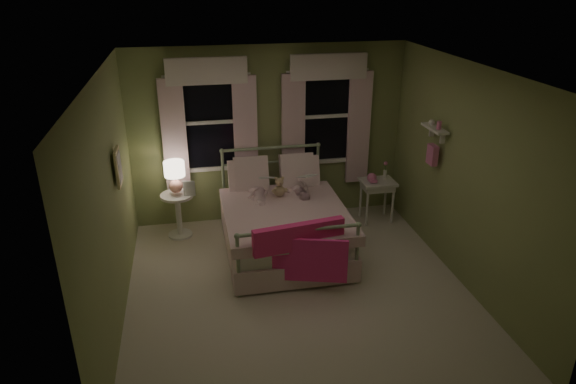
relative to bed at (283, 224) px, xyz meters
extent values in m
plane|color=beige|center=(0.00, -1.02, -0.38)|extent=(4.20, 4.20, 0.00)
plane|color=white|center=(0.00, -1.02, 2.22)|extent=(4.20, 4.20, 0.00)
plane|color=#8C9A5C|center=(0.00, 1.08, 0.92)|extent=(4.00, 0.00, 4.00)
plane|color=#8C9A5C|center=(0.00, -3.12, 0.92)|extent=(4.00, 0.00, 4.00)
plane|color=#8C9A5C|center=(-2.00, -1.02, 0.92)|extent=(0.00, 4.20, 4.20)
plane|color=#8C9A5C|center=(2.00, -1.02, 0.92)|extent=(0.00, 4.20, 4.20)
cube|color=white|center=(0.00, -0.03, 0.04)|extent=(1.44, 1.94, 0.26)
cube|color=white|center=(0.00, -0.03, -0.20)|extent=(1.54, 2.02, 0.30)
cube|color=white|center=(0.00, -0.18, 0.22)|extent=(1.58, 1.75, 0.14)
cylinder|color=#9EB793|center=(-0.69, -0.03, -0.08)|extent=(0.04, 1.90, 0.04)
cylinder|color=#9EB793|center=(0.69, -0.03, -0.08)|extent=(0.04, 1.90, 0.04)
cylinder|color=#9EB793|center=(-0.71, 0.94, 0.19)|extent=(0.04, 0.04, 1.15)
cylinder|color=#9EB793|center=(0.71, 0.94, 0.19)|extent=(0.04, 0.04, 1.15)
sphere|color=#9EB793|center=(-0.71, 0.94, 0.77)|extent=(0.07, 0.07, 0.07)
sphere|color=#9EB793|center=(0.71, 0.94, 0.77)|extent=(0.07, 0.07, 0.07)
cylinder|color=#9EB793|center=(0.00, 0.94, 0.77)|extent=(1.42, 0.04, 0.04)
cylinder|color=#9EB793|center=(0.00, 0.94, 0.55)|extent=(1.38, 0.03, 0.03)
cylinder|color=#9EB793|center=(-0.71, -1.00, 0.02)|extent=(0.04, 0.04, 0.80)
cylinder|color=#9EB793|center=(0.71, -1.00, 0.02)|extent=(0.04, 0.04, 0.80)
sphere|color=#9EB793|center=(-0.71, -1.00, 0.42)|extent=(0.07, 0.07, 0.07)
sphere|color=#9EB793|center=(0.71, -1.00, 0.42)|extent=(0.07, 0.07, 0.07)
cylinder|color=#9EB793|center=(0.00, -1.00, 0.42)|extent=(1.42, 0.04, 0.04)
cube|color=white|center=(-0.38, 0.67, 0.42)|extent=(0.55, 0.32, 0.57)
cube|color=white|center=(0.38, 0.67, 0.42)|extent=(0.55, 0.32, 0.57)
cube|color=white|center=(-0.33, 0.67, 0.50)|extent=(0.48, 0.30, 0.51)
cube|color=white|center=(0.33, 0.67, 0.50)|extent=(0.48, 0.30, 0.51)
cube|color=#F52F7C|center=(0.00, -1.00, 0.34)|extent=(1.10, 0.27, 0.32)
cube|color=#F9308D|center=(0.00, -1.07, 0.07)|extent=(1.07, 0.34, 0.55)
imported|color=#F7D1DD|center=(-0.28, 0.42, 0.60)|extent=(0.31, 0.21, 0.83)
imported|color=#F7D1DD|center=(0.28, 0.42, 0.55)|extent=(0.38, 0.31, 0.73)
imported|color=beige|center=(-0.28, 0.17, 0.58)|extent=(0.22, 0.16, 0.26)
imported|color=beige|center=(0.28, 0.17, 0.54)|extent=(0.22, 0.17, 0.26)
sphere|color=tan|center=(0.00, 0.27, 0.37)|extent=(0.16, 0.16, 0.16)
sphere|color=tan|center=(0.00, 0.25, 0.51)|extent=(0.11, 0.11, 0.11)
sphere|color=tan|center=(-0.05, 0.25, 0.56)|extent=(0.04, 0.04, 0.04)
sphere|color=tan|center=(0.04, 0.25, 0.56)|extent=(0.04, 0.04, 0.04)
sphere|color=tan|center=(-0.08, 0.24, 0.39)|extent=(0.06, 0.06, 0.06)
sphere|color=tan|center=(0.08, 0.24, 0.39)|extent=(0.06, 0.06, 0.06)
sphere|color=#8C6B51|center=(0.00, 0.20, 0.50)|extent=(0.04, 0.04, 0.04)
cylinder|color=white|center=(-1.39, 0.67, 0.25)|extent=(0.46, 0.46, 0.04)
cylinder|color=white|center=(-1.39, 0.67, -0.06)|extent=(0.08, 0.08, 0.60)
cylinder|color=white|center=(-1.39, 0.67, -0.37)|extent=(0.34, 0.34, 0.03)
sphere|color=#E59887|center=(-1.39, 0.67, 0.39)|extent=(0.19, 0.19, 0.19)
cylinder|color=pink|center=(-1.39, 0.67, 0.51)|extent=(0.03, 0.03, 0.11)
cylinder|color=#FFEAC6|center=(-1.39, 0.67, 0.65)|extent=(0.28, 0.28, 0.21)
imported|color=beige|center=(-1.29, 0.59, 0.27)|extent=(0.21, 0.26, 0.02)
cube|color=white|center=(1.55, 0.59, 0.25)|extent=(0.50, 0.40, 0.04)
cube|color=white|center=(1.55, 0.59, 0.18)|extent=(0.44, 0.34, 0.08)
cylinder|color=white|center=(1.35, 0.44, -0.07)|extent=(0.04, 0.04, 0.60)
cylinder|color=white|center=(1.75, 0.44, -0.07)|extent=(0.04, 0.04, 0.60)
cylinder|color=white|center=(1.35, 0.74, -0.07)|extent=(0.04, 0.04, 0.60)
cylinder|color=white|center=(1.75, 0.74, -0.07)|extent=(0.04, 0.04, 0.60)
sphere|color=pink|center=(1.45, 0.59, 0.33)|extent=(0.14, 0.14, 0.14)
cube|color=pink|center=(1.45, 0.50, 0.31)|extent=(0.11, 0.06, 0.04)
cylinder|color=white|center=(1.67, 0.64, 0.34)|extent=(0.05, 0.05, 0.14)
cylinder|color=#4C7F3F|center=(1.67, 0.64, 0.45)|extent=(0.01, 0.01, 0.12)
sphere|color=pink|center=(1.67, 0.64, 0.52)|extent=(0.06, 0.06, 0.06)
cube|color=black|center=(-0.85, 1.06, 1.17)|extent=(0.76, 0.02, 1.35)
cube|color=white|center=(-0.85, 1.04, 1.87)|extent=(0.84, 0.05, 0.06)
cube|color=white|center=(-0.85, 1.04, 0.47)|extent=(0.84, 0.05, 0.06)
cube|color=white|center=(-1.25, 1.04, 1.17)|extent=(0.06, 0.05, 1.40)
cube|color=white|center=(-0.45, 1.04, 1.17)|extent=(0.06, 0.05, 1.40)
cube|color=white|center=(-0.85, 1.04, 1.17)|extent=(0.76, 0.04, 0.05)
cube|color=silver|center=(-1.35, 1.00, 0.97)|extent=(0.34, 0.06, 1.70)
cube|color=silver|center=(-0.35, 1.00, 0.97)|extent=(0.34, 0.06, 1.70)
cube|color=white|center=(-0.85, 0.98, 1.90)|extent=(1.10, 0.08, 0.36)
cylinder|color=white|center=(-0.85, 1.02, 1.84)|extent=(1.20, 0.03, 0.03)
cube|color=black|center=(0.85, 1.06, 1.17)|extent=(0.76, 0.02, 1.35)
cube|color=white|center=(0.85, 1.04, 1.87)|extent=(0.84, 0.05, 0.06)
cube|color=white|center=(0.85, 1.04, 0.47)|extent=(0.84, 0.05, 0.06)
cube|color=white|center=(0.45, 1.04, 1.17)|extent=(0.06, 0.05, 1.40)
cube|color=white|center=(1.25, 1.04, 1.17)|extent=(0.06, 0.05, 1.40)
cube|color=white|center=(0.85, 1.04, 1.17)|extent=(0.76, 0.04, 0.05)
cube|color=silver|center=(0.35, 1.00, 0.97)|extent=(0.34, 0.06, 1.70)
cube|color=silver|center=(1.35, 1.00, 0.97)|extent=(0.34, 0.06, 1.70)
cube|color=white|center=(0.85, 0.98, 1.90)|extent=(1.10, 0.08, 0.36)
cylinder|color=white|center=(0.85, 1.02, 1.84)|extent=(1.20, 0.03, 0.03)
cube|color=white|center=(1.89, -0.32, 1.32)|extent=(0.15, 0.50, 0.03)
cube|color=white|center=(1.93, -0.47, 1.24)|extent=(0.06, 0.03, 0.14)
cube|color=white|center=(1.93, -0.17, 1.24)|extent=(0.06, 0.03, 0.14)
cylinder|color=pink|center=(1.89, -0.42, 1.39)|extent=(0.06, 0.06, 0.10)
sphere|color=white|center=(1.89, -0.22, 1.37)|extent=(0.08, 0.08, 0.08)
cube|color=pink|center=(1.90, -0.32, 0.97)|extent=(0.08, 0.18, 0.26)
cube|color=beige|center=(-1.95, -0.42, 1.12)|extent=(0.03, 0.32, 0.42)
cube|color=silver|center=(-1.94, -0.42, 1.12)|extent=(0.01, 0.25, 0.34)
camera|label=1|loc=(-1.13, -6.06, 3.15)|focal=32.00mm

